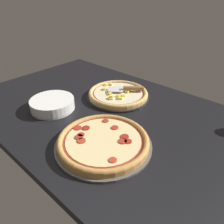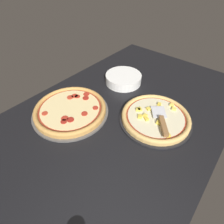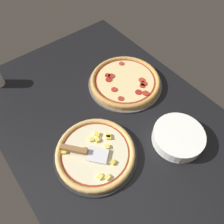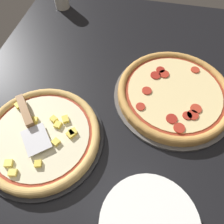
% 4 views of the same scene
% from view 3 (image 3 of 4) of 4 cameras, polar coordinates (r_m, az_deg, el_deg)
% --- Properties ---
extents(ground_plane, '(1.53, 0.97, 0.04)m').
position_cam_3_polar(ground_plane, '(1.05, 1.69, -4.65)').
color(ground_plane, black).
extents(pizza_pan_front, '(0.36, 0.36, 0.01)m').
position_cam_3_polar(pizza_pan_front, '(0.97, -4.29, -11.01)').
color(pizza_pan_front, black).
rests_on(pizza_pan_front, ground_plane).
extents(pizza_front, '(0.34, 0.34, 0.03)m').
position_cam_3_polar(pizza_front, '(0.95, -4.36, -10.54)').
color(pizza_front, '#DBAD60').
rests_on(pizza_front, pizza_pan_front).
extents(pizza_pan_back, '(0.40, 0.40, 0.01)m').
position_cam_3_polar(pizza_pan_back, '(1.20, 3.42, 7.45)').
color(pizza_pan_back, '#565451').
rests_on(pizza_pan_back, ground_plane).
extents(pizza_back, '(0.37, 0.37, 0.03)m').
position_cam_3_polar(pizza_back, '(1.19, 3.47, 8.11)').
color(pizza_back, '#C68E47').
rests_on(pizza_back, pizza_pan_back).
extents(serving_spatula, '(0.18, 0.16, 0.02)m').
position_cam_3_polar(serving_spatula, '(0.93, -8.63, -9.88)').
color(serving_spatula, silver).
rests_on(serving_spatula, pizza_front).
extents(plate_stack, '(0.23, 0.23, 0.06)m').
position_cam_3_polar(plate_stack, '(1.02, 16.87, -6.26)').
color(plate_stack, white).
rests_on(plate_stack, ground_plane).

